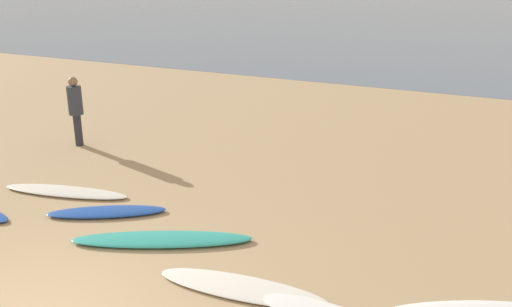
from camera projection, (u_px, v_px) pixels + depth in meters
ground_plane at (311, 120)px, 14.95m from camera, size 120.00×120.00×0.20m
surfboard_2 at (66, 191)px, 10.12m from camera, size 2.43×0.96×0.08m
surfboard_3 at (107, 212)px, 9.30m from camera, size 1.91×1.37×0.09m
surfboard_4 at (162, 239)px, 8.40m from camera, size 2.67×1.64×0.10m
surfboard_5 at (242, 288)px, 7.21m from camera, size 2.33×0.74×0.06m
person_2 at (75, 106)px, 12.38m from camera, size 0.32×0.32×1.56m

